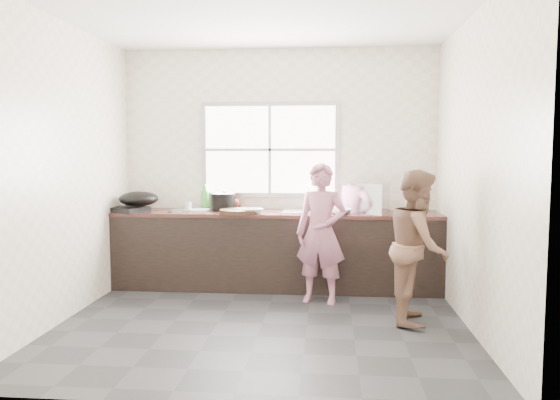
# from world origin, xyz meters

# --- Properties ---
(floor) EXTENTS (3.60, 3.20, 0.01)m
(floor) POSITION_xyz_m (0.00, 0.00, -0.01)
(floor) COLOR #2A2A2D
(floor) RESTS_ON ground
(ceiling) EXTENTS (3.60, 3.20, 0.01)m
(ceiling) POSITION_xyz_m (0.00, 0.00, 2.71)
(ceiling) COLOR silver
(ceiling) RESTS_ON wall_back
(wall_back) EXTENTS (3.60, 0.01, 2.70)m
(wall_back) POSITION_xyz_m (0.00, 1.60, 1.35)
(wall_back) COLOR silver
(wall_back) RESTS_ON ground
(wall_left) EXTENTS (0.01, 3.20, 2.70)m
(wall_left) POSITION_xyz_m (-1.80, 0.00, 1.35)
(wall_left) COLOR silver
(wall_left) RESTS_ON ground
(wall_right) EXTENTS (0.01, 3.20, 2.70)m
(wall_right) POSITION_xyz_m (1.80, 0.00, 1.35)
(wall_right) COLOR silver
(wall_right) RESTS_ON ground
(wall_front) EXTENTS (3.60, 0.01, 2.70)m
(wall_front) POSITION_xyz_m (0.00, -1.60, 1.35)
(wall_front) COLOR beige
(wall_front) RESTS_ON ground
(cabinet) EXTENTS (3.60, 0.62, 0.82)m
(cabinet) POSITION_xyz_m (0.00, 1.29, 0.41)
(cabinet) COLOR black
(cabinet) RESTS_ON floor
(countertop) EXTENTS (3.60, 0.64, 0.04)m
(countertop) POSITION_xyz_m (0.00, 1.29, 0.84)
(countertop) COLOR #361B16
(countertop) RESTS_ON cabinet
(sink) EXTENTS (0.55, 0.45, 0.02)m
(sink) POSITION_xyz_m (0.35, 1.29, 0.86)
(sink) COLOR silver
(sink) RESTS_ON countertop
(faucet) EXTENTS (0.02, 0.02, 0.30)m
(faucet) POSITION_xyz_m (0.35, 1.49, 1.01)
(faucet) COLOR silver
(faucet) RESTS_ON countertop
(window_frame) EXTENTS (1.60, 0.05, 1.10)m
(window_frame) POSITION_xyz_m (-0.10, 1.59, 1.55)
(window_frame) COLOR #9EA0A5
(window_frame) RESTS_ON wall_back
(window_glazing) EXTENTS (1.50, 0.01, 1.00)m
(window_glazing) POSITION_xyz_m (-0.10, 1.57, 1.55)
(window_glazing) COLOR white
(window_glazing) RESTS_ON window_frame
(woman) EXTENTS (0.55, 0.43, 1.32)m
(woman) POSITION_xyz_m (0.51, 0.74, 0.66)
(woman) COLOR #B36B86
(woman) RESTS_ON floor
(person_side) EXTENTS (0.62, 0.74, 1.37)m
(person_side) POSITION_xyz_m (1.39, 0.19, 0.69)
(person_side) COLOR brown
(person_side) RESTS_ON floor
(cutting_board) EXTENTS (0.57, 0.57, 0.04)m
(cutting_board) POSITION_xyz_m (-0.38, 1.11, 0.88)
(cutting_board) COLOR #301F12
(cutting_board) RESTS_ON countertop
(cleaver) EXTENTS (0.25, 0.19, 0.01)m
(cleaver) POSITION_xyz_m (-0.36, 1.20, 0.90)
(cleaver) COLOR silver
(cleaver) RESTS_ON cutting_board
(bowl_mince) EXTENTS (0.30, 0.30, 0.06)m
(bowl_mince) POSITION_xyz_m (-0.24, 1.08, 0.89)
(bowl_mince) COLOR white
(bowl_mince) RESTS_ON countertop
(bowl_crabs) EXTENTS (0.23, 0.23, 0.06)m
(bowl_crabs) POSITION_xyz_m (0.66, 1.24, 0.89)
(bowl_crabs) COLOR white
(bowl_crabs) RESTS_ON countertop
(bowl_held) EXTENTS (0.24, 0.24, 0.06)m
(bowl_held) POSITION_xyz_m (0.70, 1.08, 0.89)
(bowl_held) COLOR white
(bowl_held) RESTS_ON countertop
(black_pot) EXTENTS (0.34, 0.34, 0.19)m
(black_pot) POSITION_xyz_m (-0.62, 1.38, 0.96)
(black_pot) COLOR black
(black_pot) RESTS_ON countertop
(plate_food) EXTENTS (0.29, 0.29, 0.02)m
(plate_food) POSITION_xyz_m (-0.87, 1.31, 0.87)
(plate_food) COLOR white
(plate_food) RESTS_ON countertop
(bottle_green) EXTENTS (0.13, 0.13, 0.29)m
(bottle_green) POSITION_xyz_m (-0.86, 1.52, 1.01)
(bottle_green) COLOR green
(bottle_green) RESTS_ON countertop
(bottle_brown_tall) EXTENTS (0.10, 0.10, 0.20)m
(bottle_brown_tall) POSITION_xyz_m (-0.63, 1.52, 0.96)
(bottle_brown_tall) COLOR #4F3513
(bottle_brown_tall) RESTS_ON countertop
(bottle_brown_short) EXTENTS (0.14, 0.14, 0.16)m
(bottle_brown_short) POSITION_xyz_m (-0.50, 1.52, 0.94)
(bottle_brown_short) COLOR #481B12
(bottle_brown_short) RESTS_ON countertop
(glass_jar) EXTENTS (0.07, 0.07, 0.10)m
(glass_jar) POSITION_xyz_m (-1.01, 1.33, 0.91)
(glass_jar) COLOR silver
(glass_jar) RESTS_ON countertop
(burner) EXTENTS (0.46, 0.46, 0.05)m
(burner) POSITION_xyz_m (-1.65, 1.15, 0.89)
(burner) COLOR black
(burner) RESTS_ON countertop
(wok) EXTENTS (0.50, 0.50, 0.16)m
(wok) POSITION_xyz_m (-1.54, 1.19, 1.00)
(wok) COLOR black
(wok) RESTS_ON burner
(dish_rack) EXTENTS (0.53, 0.45, 0.33)m
(dish_rack) POSITION_xyz_m (0.98, 1.22, 1.03)
(dish_rack) COLOR silver
(dish_rack) RESTS_ON countertop
(pot_lid_left) EXTENTS (0.32, 0.32, 0.01)m
(pot_lid_left) POSITION_xyz_m (-1.09, 1.24, 0.87)
(pot_lid_left) COLOR #A8AAAF
(pot_lid_left) RESTS_ON countertop
(pot_lid_right) EXTENTS (0.27, 0.27, 0.01)m
(pot_lid_right) POSITION_xyz_m (-1.05, 1.32, 0.87)
(pot_lid_right) COLOR #BBBEC2
(pot_lid_right) RESTS_ON countertop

